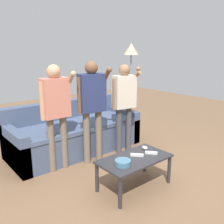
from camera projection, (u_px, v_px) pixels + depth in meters
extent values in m
plane|color=brown|center=(131.00, 179.00, 3.23)|extent=(12.00, 12.00, 0.00)
cube|color=#475675|center=(76.00, 138.00, 4.13)|extent=(2.16, 0.91, 0.43)
cube|color=#4D5D7E|center=(77.00, 125.00, 4.02)|extent=(1.88, 0.79, 0.06)
cube|color=#475675|center=(64.00, 111.00, 4.30)|extent=(2.16, 0.18, 0.37)
cube|color=#475675|center=(14.00, 149.00, 3.49)|extent=(0.14, 0.91, 0.58)
cube|color=#475675|center=(120.00, 123.00, 4.74)|extent=(0.14, 0.91, 0.58)
cube|color=#2D2D33|center=(135.00, 159.00, 2.96)|extent=(0.89, 0.49, 0.03)
cylinder|color=#2D2D33|center=(120.00, 193.00, 2.59)|extent=(0.04, 0.04, 0.36)
cylinder|color=#2D2D33|center=(169.00, 169.00, 3.11)|extent=(0.04, 0.04, 0.36)
cylinder|color=#2D2D33|center=(97.00, 178.00, 2.91)|extent=(0.04, 0.04, 0.36)
cylinder|color=#2D2D33|center=(145.00, 159.00, 3.42)|extent=(0.04, 0.04, 0.36)
cylinder|color=teal|center=(123.00, 163.00, 2.77)|extent=(0.18, 0.18, 0.06)
ellipsoid|color=white|center=(145.00, 148.00, 3.20)|extent=(0.06, 0.09, 0.05)
cylinder|color=#4C4C51|center=(144.00, 146.00, 3.21)|extent=(0.02, 0.02, 0.01)
cylinder|color=#2D2D33|center=(130.00, 132.00, 5.07)|extent=(0.28, 0.28, 0.02)
cylinder|color=gray|center=(130.00, 95.00, 4.88)|extent=(0.03, 0.03, 1.54)
cone|color=#C1AD89|center=(131.00, 49.00, 4.66)|extent=(0.29, 0.29, 0.22)
cylinder|color=#756656|center=(51.00, 145.00, 3.36)|extent=(0.10, 0.10, 0.77)
cylinder|color=#756656|center=(64.00, 142.00, 3.48)|extent=(0.10, 0.10, 0.77)
cube|color=#DB7F6B|center=(55.00, 98.00, 3.26)|extent=(0.37, 0.19, 0.53)
sphere|color=tan|center=(54.00, 71.00, 3.18)|extent=(0.18, 0.18, 0.18)
cylinder|color=tan|center=(42.00, 101.00, 3.15)|extent=(0.07, 0.07, 0.50)
cylinder|color=#DB7F6B|center=(67.00, 89.00, 3.35)|extent=(0.07, 0.07, 0.25)
cylinder|color=tan|center=(70.00, 80.00, 3.25)|extent=(0.06, 0.21, 0.23)
sphere|color=tan|center=(73.00, 74.00, 3.16)|extent=(0.07, 0.07, 0.07)
cylinder|color=#756656|center=(87.00, 138.00, 3.62)|extent=(0.10, 0.10, 0.79)
cylinder|color=#756656|center=(99.00, 136.00, 3.72)|extent=(0.10, 0.10, 0.79)
cube|color=navy|center=(92.00, 93.00, 3.51)|extent=(0.40, 0.26, 0.54)
sphere|color=brown|center=(91.00, 68.00, 3.42)|extent=(0.19, 0.19, 0.19)
cylinder|color=brown|center=(80.00, 96.00, 3.42)|extent=(0.07, 0.07, 0.51)
cylinder|color=navy|center=(103.00, 85.00, 3.57)|extent=(0.07, 0.07, 0.26)
cylinder|color=brown|center=(106.00, 76.00, 3.46)|extent=(0.10, 0.23, 0.23)
sphere|color=brown|center=(109.00, 70.00, 3.36)|extent=(0.08, 0.08, 0.08)
cylinder|color=#47474C|center=(119.00, 131.00, 3.99)|extent=(0.09, 0.09, 0.75)
cylinder|color=#47474C|center=(128.00, 129.00, 4.08)|extent=(0.09, 0.09, 0.75)
cube|color=beige|center=(124.00, 92.00, 3.88)|extent=(0.39, 0.25, 0.52)
sphere|color=#936B4C|center=(124.00, 70.00, 3.80)|extent=(0.18, 0.18, 0.18)
cylinder|color=#936B4C|center=(114.00, 94.00, 3.81)|extent=(0.07, 0.07, 0.49)
cylinder|color=beige|center=(134.00, 85.00, 3.94)|extent=(0.07, 0.07, 0.24)
cylinder|color=#936B4C|center=(136.00, 75.00, 3.86)|extent=(0.10, 0.25, 0.17)
sphere|color=#936B4C|center=(138.00, 69.00, 3.78)|extent=(0.07, 0.07, 0.07)
cube|color=white|center=(137.00, 155.00, 3.00)|extent=(0.13, 0.14, 0.03)
cylinder|color=silver|center=(135.00, 154.00, 3.00)|extent=(0.01, 0.01, 0.00)
cube|color=silver|center=(141.00, 154.00, 2.99)|extent=(0.02, 0.02, 0.00)
cube|color=white|center=(151.00, 153.00, 3.07)|extent=(0.12, 0.14, 0.03)
cylinder|color=silver|center=(149.00, 151.00, 3.07)|extent=(0.01, 0.01, 0.00)
cube|color=silver|center=(155.00, 152.00, 3.05)|extent=(0.02, 0.02, 0.00)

